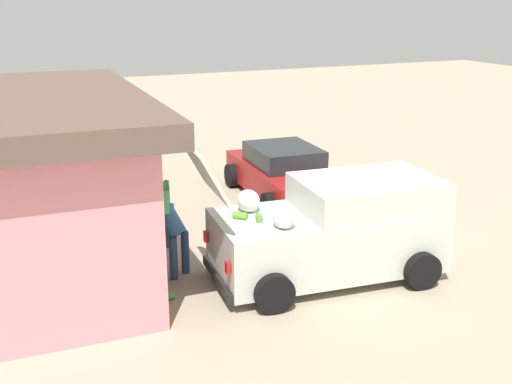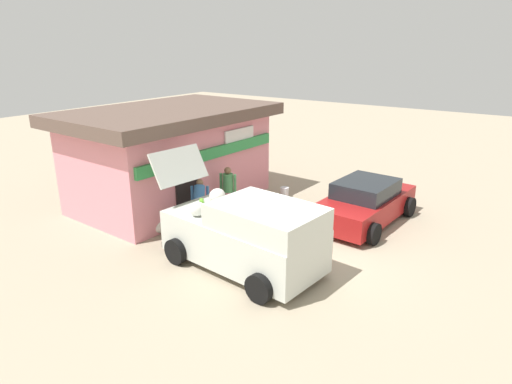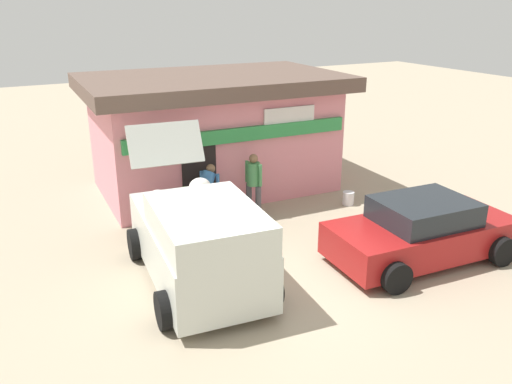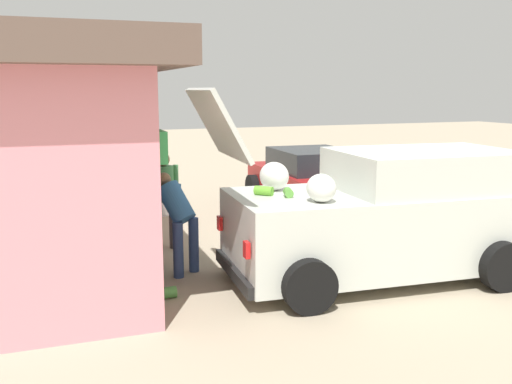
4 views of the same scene
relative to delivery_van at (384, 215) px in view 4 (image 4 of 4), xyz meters
name	(u,v)px [view 4 (image 4 of 4)]	position (x,y,z in m)	size (l,w,h in m)	color
ground_plane	(387,248)	(1.25, -0.95, -0.92)	(60.00, 60.00, 0.00)	tan
delivery_van	(384,215)	(0.00, 0.00, 0.00)	(2.54, 4.75, 2.70)	silver
parked_sedan	(312,181)	(4.61, -1.25, -0.28)	(4.16, 2.33, 1.36)	maroon
vendor_standing	(164,194)	(2.56, 2.60, 0.04)	(0.43, 0.55, 1.65)	#4C4C51
customer_bending	(177,214)	(1.28, 2.70, -0.03)	(0.70, 0.65, 1.48)	navy
unloaded_banana_pile	(140,288)	(0.31, 3.45, -0.73)	(0.78, 0.85, 0.41)	silver
paint_bucket	(161,207)	(5.21, 2.07, -0.73)	(0.31, 0.31, 0.36)	silver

